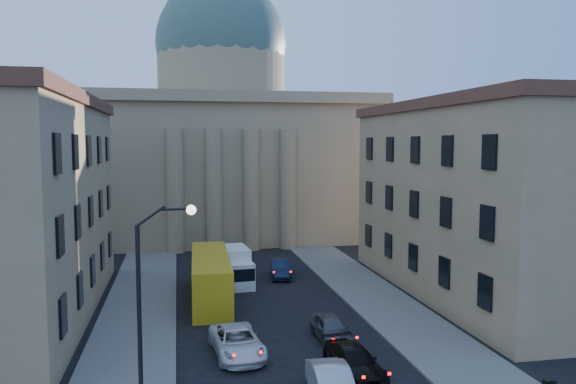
{
  "coord_description": "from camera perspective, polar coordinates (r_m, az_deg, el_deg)",
  "views": [
    {
      "loc": [
        -5.77,
        -16.69,
        11.53
      ],
      "look_at": [
        0.76,
        16.27,
        8.57
      ],
      "focal_mm": 35.0,
      "sensor_mm": 36.0,
      "label": 1
    }
  ],
  "objects": [
    {
      "name": "sidewalk_left",
      "position": [
        36.64,
        -15.32,
        -13.36
      ],
      "size": [
        5.0,
        60.0,
        0.15
      ],
      "primitive_type": "cube",
      "color": "#605D58",
      "rests_on": "ground"
    },
    {
      "name": "sidewalk_right",
      "position": [
        39.23,
        10.91,
        -12.03
      ],
      "size": [
        5.0,
        60.0,
        0.15
      ],
      "primitive_type": "cube",
      "color": "#605D58",
      "rests_on": "ground"
    },
    {
      "name": "church",
      "position": [
        72.4,
        -6.66,
        5.28
      ],
      "size": [
        68.02,
        28.76,
        36.6
      ],
      "color": "#8C7956",
      "rests_on": "ground"
    },
    {
      "name": "building_left",
      "position": [
        40.5,
        -27.24,
        -1.34
      ],
      "size": [
        11.6,
        26.6,
        14.7
      ],
      "color": "tan",
      "rests_on": "ground"
    },
    {
      "name": "building_right",
      "position": [
        45.08,
        19.19,
        -0.47
      ],
      "size": [
        11.6,
        26.6,
        14.7
      ],
      "color": "tan",
      "rests_on": "ground"
    },
    {
      "name": "street_lamp",
      "position": [
        25.5,
        -13.73,
        -9.28
      ],
      "size": [
        2.62,
        0.44,
        8.83
      ],
      "color": "black",
      "rests_on": "ground"
    },
    {
      "name": "car_left_mid",
      "position": [
        31.61,
        -5.2,
        -14.93
      ],
      "size": [
        2.97,
        5.58,
        1.49
      ],
      "primitive_type": "imported",
      "rotation": [
        0.0,
        0.0,
        0.1
      ],
      "color": "silver",
      "rests_on": "ground"
    },
    {
      "name": "car_right_mid",
      "position": [
        29.23,
        6.74,
        -16.73
      ],
      "size": [
        2.49,
        5.04,
        1.41
      ],
      "primitive_type": "imported",
      "rotation": [
        0.0,
        0.0,
        0.11
      ],
      "color": "black",
      "rests_on": "ground"
    },
    {
      "name": "car_right_far",
      "position": [
        33.69,
        4.39,
        -13.67
      ],
      "size": [
        1.86,
        4.34,
        1.46
      ],
      "primitive_type": "imported",
      "rotation": [
        0.0,
        0.0,
        0.03
      ],
      "color": "#47474C",
      "rests_on": "ground"
    },
    {
      "name": "car_right_distant",
      "position": [
        48.57,
        -0.79,
        -7.78
      ],
      "size": [
        2.12,
        4.72,
        1.51
      ],
      "primitive_type": "imported",
      "rotation": [
        0.0,
        0.0,
        -0.12
      ],
      "color": "black",
      "rests_on": "ground"
    },
    {
      "name": "city_bus",
      "position": [
        42.0,
        -7.88,
        -8.45
      ],
      "size": [
        3.04,
        11.74,
        3.29
      ],
      "rotation": [
        0.0,
        0.0,
        -0.03
      ],
      "color": "gold",
      "rests_on": "ground"
    },
    {
      "name": "box_truck",
      "position": [
        46.34,
        -5.3,
        -7.63
      ],
      "size": [
        2.53,
        5.48,
        2.92
      ],
      "rotation": [
        0.0,
        0.0,
        0.09
      ],
      "color": "silver",
      "rests_on": "ground"
    }
  ]
}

